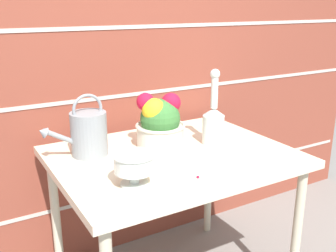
# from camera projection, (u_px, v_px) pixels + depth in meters

# --- Properties ---
(brick_wall) EXTENTS (3.60, 0.08, 2.20)m
(brick_wall) POSITION_uv_depth(u_px,v_px,m) (124.00, 61.00, 2.12)
(brick_wall) COLOR brown
(brick_wall) RESTS_ON ground_plane
(patio_table) EXTENTS (1.07, 0.83, 0.74)m
(patio_table) POSITION_uv_depth(u_px,v_px,m) (172.00, 168.00, 1.82)
(patio_table) COLOR beige
(patio_table) RESTS_ON ground_plane
(watering_can) EXTENTS (0.31, 0.16, 0.28)m
(watering_can) POSITION_uv_depth(u_px,v_px,m) (88.00, 133.00, 1.75)
(watering_can) COLOR gray
(watering_can) RESTS_ON patio_table
(crystal_pedestal_bowl) EXTENTS (0.16, 0.16, 0.13)m
(crystal_pedestal_bowl) POSITION_uv_depth(u_px,v_px,m) (134.00, 165.00, 1.46)
(crystal_pedestal_bowl) COLOR silver
(crystal_pedestal_bowl) RESTS_ON patio_table
(flower_planter) EXTENTS (0.24, 0.24, 0.26)m
(flower_planter) POSITION_uv_depth(u_px,v_px,m) (160.00, 122.00, 1.86)
(flower_planter) COLOR beige
(flower_planter) RESTS_ON patio_table
(glass_decanter) EXTENTS (0.11, 0.11, 0.37)m
(glass_decanter) POSITION_uv_depth(u_px,v_px,m) (213.00, 121.00, 1.90)
(glass_decanter) COLOR silver
(glass_decanter) RESTS_ON patio_table
(fallen_petal) EXTENTS (0.01, 0.01, 0.01)m
(fallen_petal) POSITION_uv_depth(u_px,v_px,m) (198.00, 177.00, 1.54)
(fallen_petal) COLOR red
(fallen_petal) RESTS_ON patio_table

